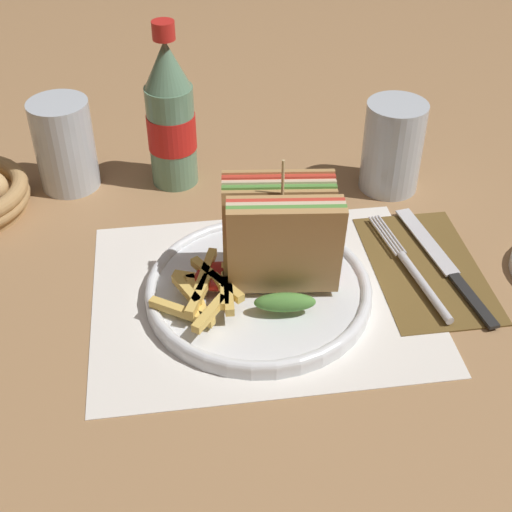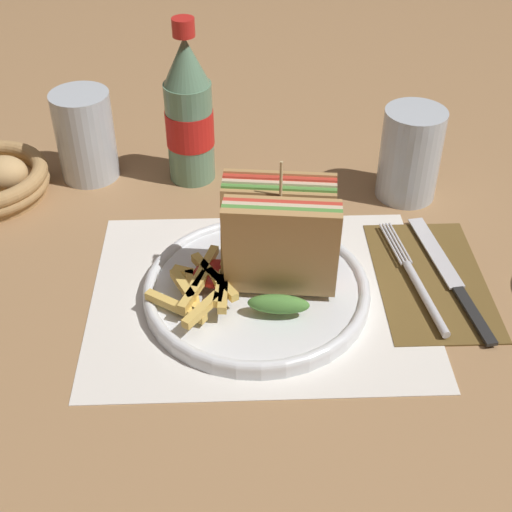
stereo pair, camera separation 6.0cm
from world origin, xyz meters
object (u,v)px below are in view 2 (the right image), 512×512
at_px(plate_main, 257,289).
at_px(club_sandwich, 279,243).
at_px(fork, 419,285).
at_px(glass_near, 410,154).
at_px(knife, 451,277).
at_px(coke_bottle_near, 189,114).
at_px(glass_far, 85,136).

relative_size(plate_main, club_sandwich, 1.60).
xyz_separation_m(plate_main, fork, (0.18, 0.00, -0.00)).
bearing_deg(glass_near, knife, -84.72).
distance_m(knife, coke_bottle_near, 0.38).
relative_size(club_sandwich, coke_bottle_near, 0.70).
relative_size(knife, coke_bottle_near, 1.01).
distance_m(glass_near, glass_far, 0.42).
height_order(glass_near, glass_far, same).
bearing_deg(coke_bottle_near, glass_near, -10.88).
height_order(plate_main, coke_bottle_near, coke_bottle_near).
relative_size(club_sandwich, glass_far, 1.28).
xyz_separation_m(club_sandwich, knife, (0.19, 0.02, -0.07)).
xyz_separation_m(fork, glass_far, (-0.39, 0.25, 0.05)).
distance_m(fork, glass_far, 0.47).
height_order(coke_bottle_near, glass_far, coke_bottle_near).
height_order(fork, knife, fork).
bearing_deg(fork, plate_main, 172.28).
height_order(plate_main, knife, plate_main).
height_order(plate_main, glass_near, glass_near).
xyz_separation_m(knife, glass_near, (-0.02, 0.17, 0.05)).
xyz_separation_m(club_sandwich, glass_far, (-0.24, 0.26, -0.01)).
bearing_deg(glass_near, glass_far, 171.51).
bearing_deg(knife, coke_bottle_near, 133.58).
bearing_deg(fork, club_sandwich, 172.98).
relative_size(club_sandwich, fork, 0.79).
bearing_deg(club_sandwich, glass_far, 132.76).
height_order(club_sandwich, fork, club_sandwich).
distance_m(coke_bottle_near, glass_far, 0.14).
bearing_deg(fork, glass_far, 138.62).
relative_size(coke_bottle_near, glass_far, 1.82).
bearing_deg(plate_main, fork, 0.75).
bearing_deg(coke_bottle_near, plate_main, -72.60).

